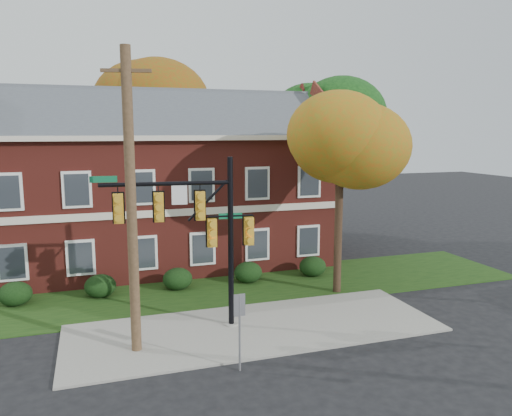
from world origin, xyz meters
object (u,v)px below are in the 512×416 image
object	(u,v)px
tree_right_rear	(336,120)
hedge_far_left	(15,294)
hedge_right	(248,272)
sign_post	(240,319)
hedge_far_right	(313,266)
tree_near_right	(346,149)
utility_pole	(131,203)
hedge_left	(100,286)
hedge_center	(178,279)
apartment_building	(160,176)
tree_far_rear	(163,111)
traffic_signal	(199,225)

from	to	relation	value
tree_right_rear	hedge_far_left	bearing A→B (deg)	-161.55
hedge_right	sign_post	xyz separation A→B (m)	(-3.00, -8.70, 1.17)
hedge_far_right	tree_near_right	size ratio (longest dim) A/B	0.16
tree_near_right	sign_post	bearing A→B (deg)	-138.90
utility_pole	sign_post	world-z (taller)	utility_pole
hedge_left	hedge_center	bearing A→B (deg)	0.00
apartment_building	hedge_far_right	world-z (taller)	apartment_building
hedge_far_left	hedge_far_right	world-z (taller)	same
tree_far_rear	utility_pole	xyz separation A→B (m)	(-3.79, -19.38, -3.72)
hedge_right	tree_far_rear	size ratio (longest dim) A/B	0.12
apartment_building	hedge_left	size ratio (longest dim) A/B	13.43
tree_right_rear	tree_far_rear	bearing A→B (deg)	145.00
hedge_right	tree_far_rear	distance (m)	15.66
tree_near_right	hedge_left	bearing A→B (deg)	165.19
hedge_center	tree_near_right	xyz separation A→B (m)	(7.22, -2.83, 6.14)
hedge_far_right	sign_post	xyz separation A→B (m)	(-6.50, -8.70, 1.17)
hedge_left	hedge_far_right	size ratio (longest dim) A/B	1.00
tree_far_rear	sign_post	world-z (taller)	tree_far_rear
apartment_building	hedge_center	world-z (taller)	apartment_building
apartment_building	utility_pole	size ratio (longest dim) A/B	1.86
hedge_far_left	sign_post	xyz separation A→B (m)	(7.50, -8.70, 1.17)
hedge_right	sign_post	size ratio (longest dim) A/B	0.56
hedge_far_right	tree_right_rear	xyz separation A→B (m)	(4.31, 6.11, 7.60)
tree_right_rear	traffic_signal	size ratio (longest dim) A/B	1.63
hedge_left	hedge_right	xyz separation A→B (m)	(7.00, 0.00, 0.00)
tree_near_right	traffic_signal	size ratio (longest dim) A/B	1.32
utility_pole	hedge_far_right	bearing A→B (deg)	46.34
hedge_center	utility_pole	world-z (taller)	utility_pole
hedge_center	tree_right_rear	distance (m)	14.94
hedge_center	hedge_right	size ratio (longest dim) A/B	1.00
tree_near_right	sign_post	xyz separation A→B (m)	(-6.72, -5.87, -4.97)
apartment_building	traffic_signal	world-z (taller)	apartment_building
hedge_center	tree_far_rear	bearing A→B (deg)	84.15
tree_right_rear	sign_post	world-z (taller)	tree_right_rear
hedge_right	utility_pole	bearing A→B (deg)	-133.42
utility_pole	sign_post	xyz separation A→B (m)	(2.95, -2.41, -3.43)
hedge_right	utility_pole	size ratio (longest dim) A/B	0.14
hedge_center	tree_right_rear	bearing A→B (deg)	28.37
apartment_building	hedge_right	bearing A→B (deg)	-56.33
apartment_building	tree_far_rear	world-z (taller)	tree_far_rear
hedge_far_right	utility_pole	size ratio (longest dim) A/B	0.14
hedge_far_left	utility_pole	xyz separation A→B (m)	(4.55, -6.29, 4.60)
tree_near_right	tree_right_rear	world-z (taller)	tree_right_rear
apartment_building	sign_post	xyz separation A→B (m)	(0.50, -13.95, -3.29)
hedge_right	hedge_far_right	size ratio (longest dim) A/B	1.00
tree_right_rear	tree_near_right	bearing A→B (deg)	-114.58
hedge_far_right	tree_far_rear	distance (m)	16.51
tree_near_right	utility_pole	distance (m)	10.39
traffic_signal	utility_pole	distance (m)	2.96
tree_near_right	utility_pole	world-z (taller)	utility_pole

